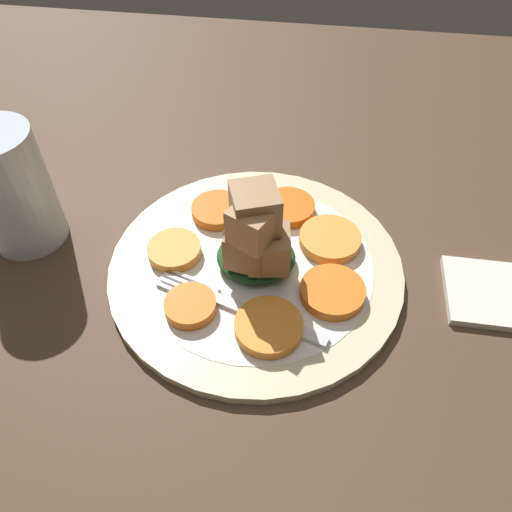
% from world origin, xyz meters
% --- Properties ---
extents(table_slab, '(1.20, 1.20, 0.02)m').
position_xyz_m(table_slab, '(0.00, 0.00, 0.01)').
color(table_slab, '#4C3828').
rests_on(table_slab, ground).
extents(plate, '(0.30, 0.30, 0.01)m').
position_xyz_m(plate, '(0.00, 0.00, 0.03)').
color(plate, beige).
rests_on(plate, table_slab).
extents(carrot_slice_0, '(0.05, 0.05, 0.01)m').
position_xyz_m(carrot_slice_0, '(-0.08, 0.00, 0.04)').
color(carrot_slice_0, orange).
rests_on(carrot_slice_0, plate).
extents(carrot_slice_1, '(0.05, 0.05, 0.01)m').
position_xyz_m(carrot_slice_1, '(-0.05, -0.07, 0.04)').
color(carrot_slice_1, orange).
rests_on(carrot_slice_1, plate).
extents(carrot_slice_2, '(0.06, 0.06, 0.01)m').
position_xyz_m(carrot_slice_2, '(0.02, -0.08, 0.04)').
color(carrot_slice_2, orange).
rests_on(carrot_slice_2, plate).
extents(carrot_slice_3, '(0.06, 0.06, 0.01)m').
position_xyz_m(carrot_slice_3, '(0.08, -0.03, 0.04)').
color(carrot_slice_3, orange).
rests_on(carrot_slice_3, plate).
extents(carrot_slice_4, '(0.06, 0.06, 0.01)m').
position_xyz_m(carrot_slice_4, '(0.07, 0.04, 0.04)').
color(carrot_slice_4, '#F99438').
rests_on(carrot_slice_4, plate).
extents(carrot_slice_5, '(0.06, 0.06, 0.01)m').
position_xyz_m(carrot_slice_5, '(0.02, 0.08, 0.04)').
color(carrot_slice_5, '#D45E12').
rests_on(carrot_slice_5, plate).
extents(carrot_slice_6, '(0.06, 0.06, 0.01)m').
position_xyz_m(carrot_slice_6, '(-0.05, 0.07, 0.04)').
color(carrot_slice_6, orange).
rests_on(carrot_slice_6, plate).
extents(center_pile, '(0.08, 0.08, 0.10)m').
position_xyz_m(center_pile, '(-0.00, -0.01, 0.07)').
color(center_pile, '#1E4723').
rests_on(center_pile, plate).
extents(fork, '(0.17, 0.07, 0.00)m').
position_xyz_m(fork, '(-0.01, -0.06, 0.03)').
color(fork, silver).
rests_on(fork, plate).
extents(water_glass, '(0.08, 0.08, 0.13)m').
position_xyz_m(water_glass, '(-0.25, 0.01, 0.08)').
color(water_glass, silver).
rests_on(water_glass, table_slab).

